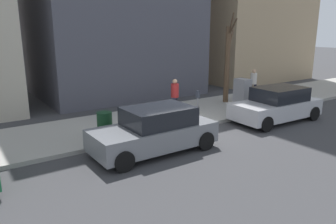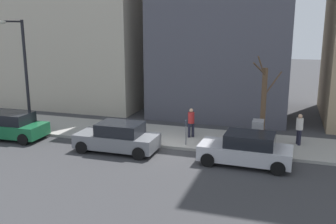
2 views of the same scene
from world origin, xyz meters
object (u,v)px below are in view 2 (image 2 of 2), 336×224
utility_box (257,134)px  office_block_center (227,12)px  parking_meter (186,130)px  pedestrian_midblock (191,121)px  parked_car_green (10,126)px  bare_tree (263,102)px  parked_car_grey (118,138)px  streetlamp (23,66)px  parked_car_silver (246,149)px  pedestrian_near_meter (299,127)px  trash_bin (120,128)px

utility_box → office_block_center: office_block_center is taller
parking_meter → pedestrian_midblock: bearing=4.4°
parking_meter → utility_box: 3.70m
parked_car_green → bare_tree: bearing=-77.2°
parked_car_grey → bare_tree: (3.76, -6.90, 1.55)m
streetlamp → office_block_center: size_ratio=0.45×
parked_car_silver → bare_tree: bare_tree is taller
streetlamp → pedestrian_near_meter: size_ratio=3.92×
parked_car_silver → parked_car_grey: 6.47m
trash_bin → office_block_center: size_ratio=0.06×
parked_car_silver → pedestrian_near_meter: 4.20m
pedestrian_near_meter → office_block_center: (7.78, 5.33, 6.20)m
parked_car_silver → parking_meter: parked_car_silver is taller
trash_bin → office_block_center: bearing=-25.3°
bare_tree → streetlamp: bearing=99.6°
parking_meter → utility_box: size_ratio=0.94×
bare_tree → office_block_center: (7.60, 3.41, 5.00)m
parking_meter → parked_car_grey: bearing=117.2°
pedestrian_near_meter → pedestrian_midblock: (-0.45, 5.77, 0.00)m
utility_box → streetlamp: size_ratio=0.22×
parked_car_silver → bare_tree: size_ratio=0.91×
parked_car_silver → trash_bin: 7.61m
bare_tree → pedestrian_midblock: size_ratio=2.81×
parking_meter → bare_tree: bearing=-60.3°
parking_meter → bare_tree: (2.13, -3.73, 1.31)m
trash_bin → pedestrian_midblock: 4.11m
parked_car_silver → office_block_center: (11.24, 2.98, 6.55)m
parked_car_grey → streetlamp: bearing=77.3°
parking_meter → pedestrian_near_meter: pedestrian_near_meter is taller
parked_car_green → utility_box: 13.81m
bare_tree → pedestrian_near_meter: 2.27m
bare_tree → office_block_center: bearing=24.2°
parking_meter → streetlamp: size_ratio=0.21×
parked_car_silver → parked_car_green: (0.04, 13.31, 0.00)m
streetlamp → trash_bin: 6.76m
parked_car_grey → streetlamp: size_ratio=0.65×
parked_car_grey → utility_box: utility_box is taller
parked_car_green → office_block_center: size_ratio=0.29×
parked_car_silver → streetlamp: (1.34, 13.15, 3.28)m
bare_tree → pedestrian_midblock: (-0.63, 3.85, -1.20)m
parked_car_silver → utility_box: bearing=-5.4°
pedestrian_near_meter → pedestrian_midblock: same height
trash_bin → parking_meter: bearing=-96.3°
utility_box → pedestrian_near_meter: (1.11, -2.06, 0.24)m
parked_car_silver → pedestrian_near_meter: size_ratio=2.56×
parked_car_grey → pedestrian_midblock: (3.13, -3.05, 0.35)m
utility_box → pedestrian_near_meter: bearing=-61.8°
streetlamp → pedestrian_midblock: size_ratio=3.92×
bare_tree → trash_bin: (-1.68, 7.79, -1.68)m
parked_car_silver → parked_car_green: 13.31m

